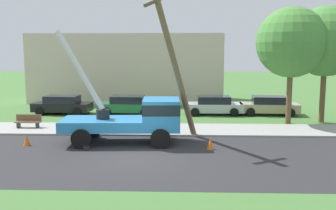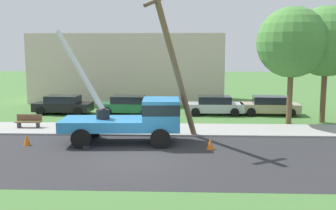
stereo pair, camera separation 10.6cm
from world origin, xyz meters
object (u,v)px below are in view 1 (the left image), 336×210
object	(u,v)px
park_bench	(28,122)
parked_sedan_green	(128,105)
leaning_utility_pole	(174,61)
traffic_cone_ahead	(210,144)
roadside_tree_near	(291,43)
traffic_cone_behind	(27,140)
roadside_tree_far	(326,42)
utility_truck	(137,117)
parked_sedan_tan	(269,105)
parked_sedan_silver	(214,105)
parked_sedan_black	(62,105)

from	to	relation	value
park_bench	parked_sedan_green	bearing A→B (deg)	46.74
leaning_utility_pole	traffic_cone_ahead	size ratio (longest dim) A/B	15.15
leaning_utility_pole	roadside_tree_near	xyz separation A→B (m)	(7.59, 5.11, 1.05)
traffic_cone_behind	roadside_tree_near	world-z (taller)	roadside_tree_near
park_bench	roadside_tree_far	size ratio (longest dim) A/B	0.20
park_bench	traffic_cone_behind	bearing A→B (deg)	-69.20
park_bench	utility_truck	bearing A→B (deg)	-24.85
traffic_cone_behind	roadside_tree_near	xyz separation A→B (m)	(15.17, 6.49, 5.11)
leaning_utility_pole	traffic_cone_ahead	world-z (taller)	leaning_utility_pole
park_bench	roadside_tree_far	bearing A→B (deg)	8.68
parked_sedan_green	roadside_tree_far	xyz separation A→B (m)	(13.71, -2.87, 4.75)
traffic_cone_ahead	park_bench	bearing A→B (deg)	157.36
utility_truck	traffic_cone_behind	xyz separation A→B (m)	(-5.64, -0.80, -1.13)
parked_sedan_tan	roadside_tree_far	size ratio (longest dim) A/B	0.58
parked_sedan_green	parked_sedan_silver	distance (m)	6.59
utility_truck	park_bench	xyz separation A→B (m)	(-7.22, 3.34, -0.95)
traffic_cone_behind	park_bench	world-z (taller)	park_bench
roadside_tree_near	roadside_tree_far	bearing A→B (deg)	13.71
traffic_cone_ahead	parked_sedan_black	bearing A→B (deg)	135.79
leaning_utility_pole	traffic_cone_ahead	bearing A→B (deg)	-44.32
parked_sedan_green	park_bench	distance (m)	7.96
parked_sedan_silver	parked_sedan_tan	xyz separation A→B (m)	(4.21, 0.05, 0.00)
traffic_cone_ahead	leaning_utility_pole	bearing A→B (deg)	135.68
parked_sedan_black	park_bench	distance (m)	5.79
parked_sedan_silver	roadside_tree_near	size ratio (longest dim) A/B	0.57
roadside_tree_near	park_bench	bearing A→B (deg)	-172.06
traffic_cone_behind	parked_sedan_green	xyz separation A→B (m)	(3.88, 9.94, 0.43)
leaning_utility_pole	parked_sedan_green	xyz separation A→B (m)	(-3.71, 8.57, -3.62)
traffic_cone_ahead	parked_sedan_green	world-z (taller)	parked_sedan_green
leaning_utility_pole	parked_sedan_black	distance (m)	12.78
traffic_cone_ahead	parked_sedan_black	world-z (taller)	parked_sedan_black
parked_sedan_black	parked_sedan_green	distance (m)	5.09
utility_truck	parked_sedan_green	world-z (taller)	utility_truck
utility_truck	parked_sedan_green	size ratio (longest dim) A/B	1.53
leaning_utility_pole	traffic_cone_behind	xyz separation A→B (m)	(-7.58, -1.37, -4.05)
parked_sedan_green	parked_sedan_tan	size ratio (longest dim) A/B	0.99
traffic_cone_ahead	roadside_tree_far	distance (m)	12.23
traffic_cone_ahead	traffic_cone_behind	xyz separation A→B (m)	(-9.45, 0.45, 0.00)
utility_truck	roadside_tree_far	world-z (taller)	roadside_tree_far
traffic_cone_ahead	roadside_tree_far	world-z (taller)	roadside_tree_far
parked_sedan_black	parked_sedan_silver	xyz separation A→B (m)	(11.68, 0.13, 0.00)
parked_sedan_tan	roadside_tree_far	bearing A→B (deg)	-46.16
park_bench	roadside_tree_far	distance (m)	20.02
leaning_utility_pole	parked_sedan_black	xyz separation A→B (m)	(-8.79, 8.54, -3.62)
leaning_utility_pole	roadside_tree_far	size ratio (longest dim) A/B	1.09
utility_truck	parked_sedan_silver	bearing A→B (deg)	62.43
traffic_cone_behind	roadside_tree_far	distance (m)	19.65
parked_sedan_green	park_bench	size ratio (longest dim) A/B	2.80
traffic_cone_behind	parked_sedan_black	world-z (taller)	parked_sedan_black
leaning_utility_pole	parked_sedan_green	world-z (taller)	leaning_utility_pole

